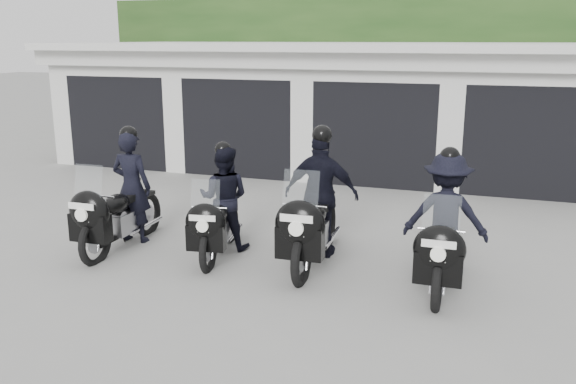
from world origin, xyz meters
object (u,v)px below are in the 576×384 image
(police_bike_c, at_px, (318,203))
(police_bike_b, at_px, (221,206))
(police_bike_d, at_px, (445,225))
(police_bike_a, at_px, (122,200))

(police_bike_c, bearing_deg, police_bike_b, -177.33)
(police_bike_d, bearing_deg, police_bike_a, -179.29)
(police_bike_c, distance_m, police_bike_d, 1.77)
(police_bike_c, bearing_deg, police_bike_d, -10.98)
(police_bike_b, distance_m, police_bike_d, 3.19)
(police_bike_a, distance_m, police_bike_b, 1.53)
(police_bike_b, bearing_deg, police_bike_a, -179.62)
(police_bike_a, relative_size, police_bike_c, 0.94)
(police_bike_c, bearing_deg, police_bike_a, -174.60)
(police_bike_c, height_order, police_bike_d, police_bike_c)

